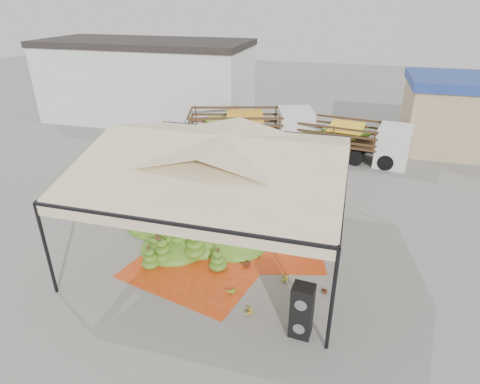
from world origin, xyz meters
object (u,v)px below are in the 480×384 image
(vendor, at_px, (253,165))
(speaker_stack, at_px, (302,311))
(truck_left, at_px, (256,126))
(banana_heap, at_px, (195,221))
(truck_right, at_px, (356,137))

(vendor, bearing_deg, speaker_stack, 89.76)
(vendor, distance_m, truck_left, 4.30)
(banana_heap, bearing_deg, truck_left, 90.16)
(vendor, xyz_separation_m, truck_right, (4.61, 4.25, 0.45))
(banana_heap, xyz_separation_m, vendor, (0.82, 5.39, 0.18))
(truck_left, distance_m, truck_right, 5.46)
(banana_heap, xyz_separation_m, truck_right, (5.43, 9.64, 0.63))
(speaker_stack, bearing_deg, banana_heap, 143.98)
(vendor, relative_size, truck_right, 0.26)
(banana_heap, distance_m, speaker_stack, 5.80)
(banana_heap, height_order, truck_right, truck_right)
(banana_heap, distance_m, vendor, 5.45)
(vendor, height_order, truck_left, truck_left)
(banana_heap, bearing_deg, speaker_stack, -40.79)
(speaker_stack, height_order, truck_left, truck_left)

